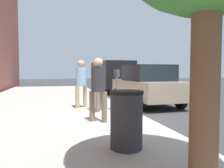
% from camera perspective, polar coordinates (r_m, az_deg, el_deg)
% --- Properties ---
extents(ground_plane, '(80.00, 80.00, 0.00)m').
position_cam_1_polar(ground_plane, '(7.48, 6.35, -8.29)').
color(ground_plane, '#38383A').
rests_on(ground_plane, ground).
extents(sidewalk_slab, '(28.00, 6.00, 0.15)m').
position_cam_1_polar(sidewalk_slab, '(7.02, -17.52, -8.57)').
color(sidewalk_slab, '#B7B2A8').
rests_on(sidewalk_slab, ground_plane).
extents(parking_meter, '(0.36, 0.12, 1.41)m').
position_cam_1_polar(parking_meter, '(7.58, 1.23, 0.76)').
color(parking_meter, gray).
rests_on(parking_meter, sidewalk_slab).
extents(pedestrian_at_meter, '(0.50, 0.38, 1.77)m').
position_cam_1_polar(pedestrian_at_meter, '(7.54, -3.39, 0.94)').
color(pedestrian_at_meter, '#726656').
rests_on(pedestrian_at_meter, sidewalk_slab).
extents(pedestrian_bystander, '(0.38, 0.44, 1.70)m').
position_cam_1_polar(pedestrian_bystander, '(5.93, -3.55, -0.18)').
color(pedestrian_bystander, '#726656').
rests_on(pedestrian_bystander, sidewalk_slab).
extents(parking_officer, '(0.38, 0.46, 1.76)m').
position_cam_1_polar(parking_officer, '(8.32, -7.86, 1.09)').
color(parking_officer, tan).
rests_on(parking_officer, sidewalk_slab).
extents(parked_sedan_near, '(4.46, 2.09, 1.77)m').
position_cam_1_polar(parked_sedan_near, '(10.10, 8.73, -0.20)').
color(parked_sedan_near, gray).
rests_on(parked_sedan_near, ground_plane).
extents(parked_van_far, '(5.23, 2.19, 2.18)m').
position_cam_1_polar(parked_van_far, '(16.28, -0.25, 2.40)').
color(parked_van_far, black).
rests_on(parked_van_far, ground_plane).
extents(trash_bin, '(0.59, 0.59, 1.01)m').
position_cam_1_polar(trash_bin, '(3.94, 3.68, -9.00)').
color(trash_bin, '#2D2D33').
rests_on(trash_bin, sidewalk_slab).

